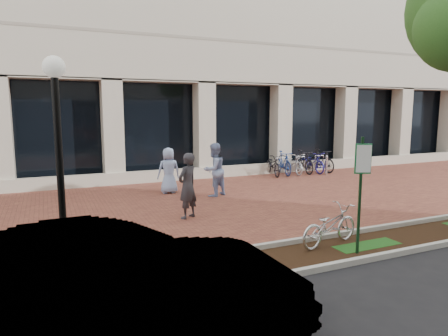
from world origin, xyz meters
name	(u,v)px	position (x,y,z in m)	size (l,w,h in m)	color
ground	(203,204)	(0.00, 0.00, 0.00)	(120.00, 120.00, 0.00)	black
brick_plaza	(203,204)	(0.00, 0.00, 0.01)	(40.00, 9.00, 0.01)	brown
planting_strip	(296,258)	(0.00, -5.25, 0.01)	(40.00, 1.50, 0.01)	black
curb_plaza_side	(276,244)	(0.00, -4.50, 0.06)	(40.00, 0.12, 0.12)	#ADACA3
curb_street_side	(319,268)	(0.00, -6.00, 0.06)	(40.00, 0.12, 0.12)	#ADACA3
parking_sign	(361,181)	(1.33, -5.58, 1.56)	(0.34, 0.07, 2.46)	#163D1E
lamppost	(59,159)	(-4.33, -4.60, 2.19)	(0.36, 0.36, 3.86)	black
locked_bicycle	(330,225)	(1.14, -4.88, 0.45)	(0.60, 1.72, 0.91)	silver
pedestrian_left	(188,186)	(-1.00, -1.45, 0.92)	(0.67, 0.44, 1.84)	#2C2B30
pedestrian_mid	(214,170)	(0.80, 0.94, 0.93)	(0.91, 0.71, 1.87)	#869AC7
pedestrian_right	(169,171)	(-0.51, 2.05, 0.83)	(0.81, 0.53, 1.67)	#8BA2CF
bollard	(326,165)	(7.39, 3.07, 0.47)	(0.12, 0.12, 0.93)	silver
bike_rack_cluster	(298,163)	(6.37, 3.94, 0.53)	(3.58, 2.00, 1.11)	black
sedan_near_curb	(111,297)	(-3.93, -7.16, 0.81)	(1.70, 4.89, 1.61)	#A3A3A7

